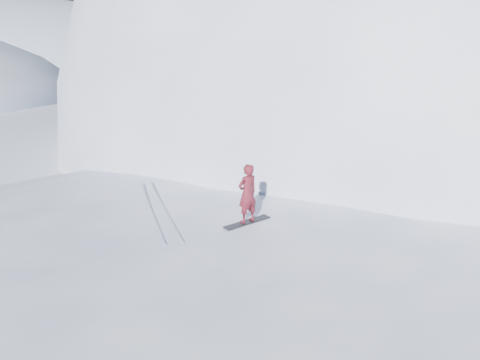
# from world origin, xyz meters

# --- Properties ---
(ground) EXTENTS (400.00, 400.00, 0.00)m
(ground) POSITION_xyz_m (0.00, 0.00, 0.00)
(ground) COLOR white
(ground) RESTS_ON ground
(near_ridge) EXTENTS (36.00, 28.00, 4.80)m
(near_ridge) POSITION_xyz_m (1.00, 3.00, 0.00)
(near_ridge) COLOR white
(near_ridge) RESTS_ON ground
(summit_peak) EXTENTS (60.00, 56.00, 56.00)m
(summit_peak) POSITION_xyz_m (22.00, 26.00, 0.00)
(summit_peak) COLOR white
(summit_peak) RESTS_ON ground
(peak_shoulder) EXTENTS (28.00, 24.00, 18.00)m
(peak_shoulder) POSITION_xyz_m (10.00, 20.00, 0.00)
(peak_shoulder) COLOR white
(peak_shoulder) RESTS_ON ground
(wind_bumps) EXTENTS (16.00, 14.40, 1.00)m
(wind_bumps) POSITION_xyz_m (-0.56, 2.12, 0.00)
(wind_bumps) COLOR white
(wind_bumps) RESTS_ON ground
(snowboard) EXTENTS (1.66, 0.96, 0.03)m
(snowboard) POSITION_xyz_m (1.40, 2.72, 2.41)
(snowboard) COLOR black
(snowboard) RESTS_ON near_ridge
(snowboarder) EXTENTS (0.81, 0.69, 1.89)m
(snowboarder) POSITION_xyz_m (1.40, 2.72, 3.38)
(snowboarder) COLOR maroon
(snowboarder) RESTS_ON snowboard
(board_tracks) EXTENTS (1.21, 5.97, 0.04)m
(board_tracks) POSITION_xyz_m (-1.34, 4.70, 2.42)
(board_tracks) COLOR silver
(board_tracks) RESTS_ON ground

